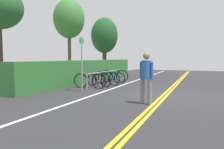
# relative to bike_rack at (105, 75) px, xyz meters

# --- Properties ---
(ground_plane) EXTENTS (37.08, 13.32, 0.05)m
(ground_plane) POSITION_rel_bike_rack_xyz_m (-2.47, -3.69, -0.58)
(ground_plane) COLOR #2B2B2D
(centre_line_yellow_inner) EXTENTS (33.37, 0.10, 0.00)m
(centre_line_yellow_inner) POSITION_rel_bike_rack_xyz_m (-2.47, -3.77, -0.55)
(centre_line_yellow_inner) COLOR gold
(centre_line_yellow_inner) RESTS_ON ground_plane
(centre_line_yellow_outer) EXTENTS (33.37, 0.10, 0.00)m
(centre_line_yellow_outer) POSITION_rel_bike_rack_xyz_m (-2.47, -3.61, -0.55)
(centre_line_yellow_outer) COLOR gold
(centre_line_yellow_outer) RESTS_ON ground_plane
(bike_lane_stripe_white) EXTENTS (33.37, 0.12, 0.00)m
(bike_lane_stripe_white) POSITION_rel_bike_rack_xyz_m (-2.47, -1.02, -0.55)
(bike_lane_stripe_white) COLOR white
(bike_lane_stripe_white) RESTS_ON ground_plane
(bike_rack) EXTENTS (4.20, 0.05, 0.75)m
(bike_rack) POSITION_rel_bike_rack_xyz_m (0.00, 0.00, 0.00)
(bike_rack) COLOR #9EA0A5
(bike_rack) RESTS_ON ground_plane
(bicycle_0) EXTENTS (0.46, 1.75, 0.78)m
(bicycle_0) POSITION_rel_bike_rack_xyz_m (-1.61, 0.11, -0.19)
(bicycle_0) COLOR black
(bicycle_0) RESTS_ON ground_plane
(bicycle_1) EXTENTS (0.62, 1.63, 0.71)m
(bicycle_1) POSITION_rel_bike_rack_xyz_m (-0.83, -0.01, -0.22)
(bicycle_1) COLOR black
(bicycle_1) RESTS_ON ground_plane
(bicycle_2) EXTENTS (0.65, 1.79, 0.79)m
(bicycle_2) POSITION_rel_bike_rack_xyz_m (-0.07, -0.14, -0.19)
(bicycle_2) COLOR black
(bicycle_2) RESTS_ON ground_plane
(bicycle_3) EXTENTS (0.64, 1.57, 0.69)m
(bicycle_3) POSITION_rel_bike_rack_xyz_m (0.71, -0.09, -0.24)
(bicycle_3) COLOR black
(bicycle_3) RESTS_ON ground_plane
(bicycle_4) EXTENTS (0.64, 1.67, 0.79)m
(bicycle_4) POSITION_rel_bike_rack_xyz_m (1.59, 0.07, -0.19)
(bicycle_4) COLOR black
(bicycle_4) RESTS_ON ground_plane
(pedestrian) EXTENTS (0.32, 0.47, 1.68)m
(pedestrian) POSITION_rel_bike_rack_xyz_m (-4.14, -3.38, 0.41)
(pedestrian) COLOR slate
(pedestrian) RESTS_ON ground_plane
(sign_post_near) EXTENTS (0.36, 0.06, 2.45)m
(sign_post_near) POSITION_rel_bike_rack_xyz_m (-2.64, -0.06, 0.91)
(sign_post_near) COLOR gray
(sign_post_near) RESTS_ON ground_plane
(hedge_backdrop) EXTENTS (13.15, 0.83, 1.36)m
(hedge_backdrop) POSITION_rel_bike_rack_xyz_m (1.50, 1.79, 0.12)
(hedge_backdrop) COLOR #2D6B30
(hedge_backdrop) RESTS_ON ground_plane
(tree_mid) EXTENTS (2.01, 2.01, 5.31)m
(tree_mid) POSITION_rel_bike_rack_xyz_m (0.99, 3.03, 3.46)
(tree_mid) COLOR brown
(tree_mid) RESTS_ON ground_plane
(tree_far_right) EXTENTS (2.26, 2.26, 4.90)m
(tree_far_right) POSITION_rel_bike_rack_xyz_m (5.72, 2.68, 2.82)
(tree_far_right) COLOR #473323
(tree_far_right) RESTS_ON ground_plane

